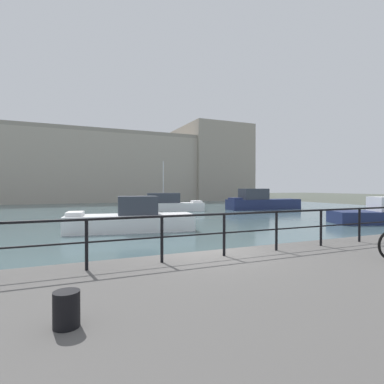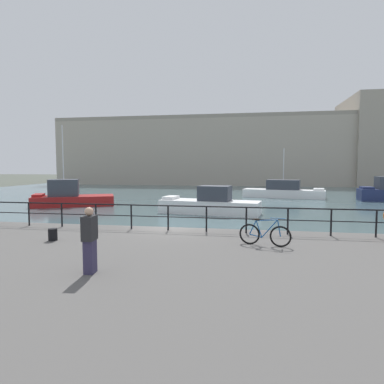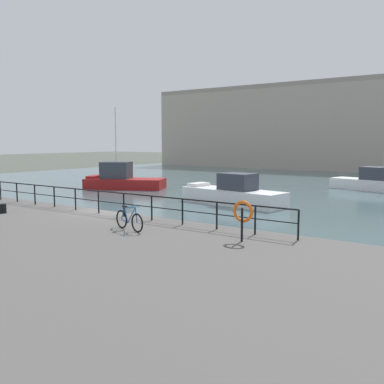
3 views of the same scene
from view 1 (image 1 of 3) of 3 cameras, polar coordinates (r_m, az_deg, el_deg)
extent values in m
plane|color=#4C5147|center=(8.64, 2.92, -17.71)|extent=(240.00, 240.00, 0.00)
cube|color=#476066|center=(37.80, -18.09, -3.37)|extent=(80.00, 60.00, 0.01)
cube|color=#A89E8E|center=(63.35, -20.38, 4.02)|extent=(70.68, 15.67, 12.67)
cube|color=gray|center=(71.10, 3.35, 5.31)|extent=(13.58, 17.23, 16.62)
cube|color=gray|center=(56.67, -19.97, 11.22)|extent=(70.68, 0.60, 0.70)
cube|color=white|center=(19.39, -11.50, -5.74)|extent=(8.07, 3.48, 1.05)
cube|color=#333842|center=(19.33, -10.26, -2.48)|extent=(2.63, 2.06, 1.15)
cube|color=white|center=(19.44, -21.22, -3.86)|extent=(1.18, 1.72, 0.24)
cube|color=navy|center=(39.37, 13.38, -2.26)|extent=(9.80, 3.01, 1.26)
cube|color=#333842|center=(38.52, 11.54, -0.38)|extent=(3.43, 2.26, 1.35)
cube|color=navy|center=(37.26, 8.16, -1.26)|extent=(1.27, 1.74, 0.24)
cube|color=white|center=(35.40, -5.38, -2.83)|extent=(9.57, 4.29, 0.96)
cube|color=#333842|center=(35.34, -5.44, -1.12)|extent=(4.03, 2.61, 1.15)
cube|color=white|center=(35.95, 0.83, -1.81)|extent=(1.44, 1.81, 0.24)
cylinder|color=silver|center=(35.34, -5.45, 2.81)|extent=(0.10, 0.10, 3.70)
cylinder|color=black|center=(6.69, -19.29, -9.41)|extent=(0.07, 0.07, 1.05)
cylinder|color=black|center=(7.01, -5.71, -8.90)|extent=(0.07, 0.07, 1.05)
cylinder|color=black|center=(7.66, 6.08, -8.07)|extent=(0.07, 0.07, 1.05)
cylinder|color=black|center=(8.58, 15.65, -7.14)|extent=(0.07, 0.07, 1.05)
cylinder|color=black|center=(9.69, 23.17, -6.26)|extent=(0.07, 0.07, 1.05)
cylinder|color=black|center=(10.93, 29.06, -5.50)|extent=(0.07, 0.07, 1.05)
cylinder|color=black|center=(7.60, 6.09, -4.15)|extent=(19.56, 0.06, 0.06)
cylinder|color=black|center=(7.65, 6.08, -7.68)|extent=(19.56, 0.04, 0.04)
cylinder|color=black|center=(4.25, -22.62, -19.75)|extent=(0.32, 0.32, 0.44)
camera|label=2|loc=(10.03, 110.84, 5.51)|focal=31.20mm
camera|label=3|loc=(20.23, 87.65, 4.73)|focal=40.19mm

